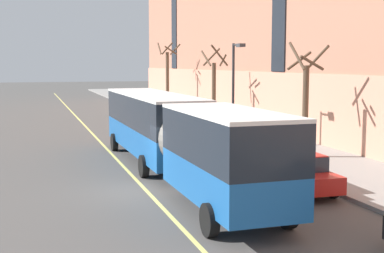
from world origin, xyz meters
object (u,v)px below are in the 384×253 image
(parked_car_black_1, at_px, (235,147))
(street_tree_mid_block, at_px, (306,100))
(street_tree_far_uptown, at_px, (214,86))
(parked_car_darkgray_4, at_px, (161,117))
(parked_car_red_5, at_px, (295,171))
(city_bus, at_px, (173,131))
(parked_car_champagne_3, at_px, (135,108))
(street_lamp, at_px, (235,82))
(street_tree_far_downtown, at_px, (168,75))

(parked_car_black_1, bearing_deg, street_tree_mid_block, -6.21)
(parked_car_black_1, xyz_separation_m, street_tree_far_uptown, (3.78, 13.82, 2.49))
(parked_car_darkgray_4, bearing_deg, parked_car_black_1, -90.17)
(parked_car_red_5, bearing_deg, city_bus, 134.07)
(city_bus, relative_size, street_tree_mid_block, 3.29)
(parked_car_champagne_3, xyz_separation_m, street_lamp, (1.87, -21.27, 3.14))
(city_bus, xyz_separation_m, parked_car_champagne_3, (3.81, 28.21, -1.26))
(city_bus, distance_m, street_tree_far_uptown, 18.19)
(parked_car_red_5, height_order, street_lamp, street_lamp)
(city_bus, bearing_deg, street_lamp, 50.70)
(street_tree_mid_block, relative_size, street_tree_far_downtown, 0.85)
(parked_car_black_1, height_order, street_lamp, street_lamp)
(parked_car_champagne_3, xyz_separation_m, street_tree_far_downtown, (3.95, 2.51, 3.02))
(city_bus, height_order, street_tree_mid_block, street_tree_mid_block)
(parked_car_red_5, bearing_deg, parked_car_black_1, 89.27)
(parked_car_black_1, xyz_separation_m, parked_car_darkgray_4, (0.05, 15.81, 0.00))
(parked_car_darkgray_4, bearing_deg, street_tree_mid_block, -77.06)
(parked_car_darkgray_4, bearing_deg, parked_car_red_5, -90.33)
(street_tree_far_downtown, bearing_deg, street_tree_mid_block, -90.03)
(street_tree_far_uptown, bearing_deg, street_lamp, -102.29)
(parked_car_red_5, bearing_deg, street_lamp, 80.66)
(street_tree_mid_block, xyz_separation_m, street_tree_far_downtown, (0.01, 28.53, 0.67))
(parked_car_champagne_3, bearing_deg, parked_car_black_1, -89.65)
(parked_car_champagne_3, bearing_deg, street_tree_mid_block, -81.41)
(city_bus, distance_m, parked_car_red_5, 5.72)
(street_tree_far_downtown, bearing_deg, street_tree_far_uptown, -90.03)
(street_tree_far_uptown, distance_m, street_tree_far_downtown, 14.31)
(parked_car_champagne_3, bearing_deg, parked_car_red_5, -89.87)
(parked_car_darkgray_4, bearing_deg, city_bus, -102.29)
(parked_car_champagne_3, bearing_deg, street_lamp, -84.97)
(parked_car_darkgray_4, distance_m, parked_car_red_5, 22.42)
(parked_car_black_1, relative_size, parked_car_darkgray_4, 0.92)
(parked_car_black_1, height_order, parked_car_champagne_3, same)
(city_bus, xyz_separation_m, parked_car_darkgray_4, (4.01, 18.41, -1.26))
(street_tree_mid_block, bearing_deg, parked_car_darkgray_4, 102.94)
(street_tree_mid_block, bearing_deg, city_bus, -164.25)
(parked_car_champagne_3, relative_size, parked_car_red_5, 1.02)
(city_bus, height_order, street_tree_far_downtown, street_tree_far_downtown)
(parked_car_black_1, bearing_deg, parked_car_darkgray_4, 89.83)
(parked_car_darkgray_4, height_order, street_lamp, street_lamp)
(parked_car_black_1, bearing_deg, street_lamp, 68.45)
(parked_car_champagne_3, relative_size, street_tree_far_downtown, 0.69)
(parked_car_champagne_3, relative_size, street_tree_mid_block, 0.81)
(parked_car_champagne_3, xyz_separation_m, street_tree_mid_block, (3.93, -26.03, 2.36))
(parked_car_darkgray_4, bearing_deg, parked_car_champagne_3, 91.19)
(street_tree_far_downtown, xyz_separation_m, street_lamp, (-2.07, -23.78, 0.11))
(street_tree_mid_block, bearing_deg, street_lamp, 113.39)
(city_bus, xyz_separation_m, street_tree_far_downtown, (7.75, 30.72, 1.76))
(street_lamp, bearing_deg, street_tree_far_uptown, 77.71)
(parked_car_darkgray_4, height_order, parked_car_red_5, same)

